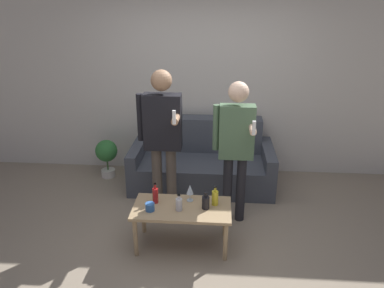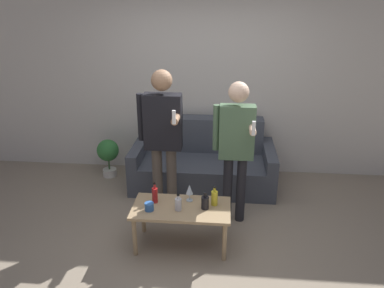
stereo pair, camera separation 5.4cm
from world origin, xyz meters
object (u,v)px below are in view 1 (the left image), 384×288
object	(u,v)px
couch	(202,162)
coffee_table	(182,212)
person_standing_right	(236,142)
bottle_orange	(215,197)
person_standing_left	(162,133)

from	to	relation	value
couch	coffee_table	xyz separation A→B (m)	(-0.13, -1.42, 0.10)
person_standing_right	bottle_orange	bearing A→B (deg)	-114.36
bottle_orange	person_standing_right	world-z (taller)	person_standing_right
coffee_table	person_standing_left	bearing A→B (deg)	113.77
coffee_table	person_standing_left	world-z (taller)	person_standing_left
person_standing_left	couch	bearing A→B (deg)	63.27
couch	bottle_orange	size ratio (longest dim) A/B	9.09
coffee_table	bottle_orange	distance (m)	0.36
person_standing_left	person_standing_right	world-z (taller)	person_standing_left
couch	coffee_table	size ratio (longest dim) A/B	1.92
coffee_table	bottle_orange	size ratio (longest dim) A/B	4.74
person_standing_right	person_standing_left	bearing A→B (deg)	173.56
coffee_table	bottle_orange	bearing A→B (deg)	12.95
bottle_orange	person_standing_left	xyz separation A→B (m)	(-0.60, 0.54, 0.48)
coffee_table	person_standing_left	size ratio (longest dim) A/B	0.58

